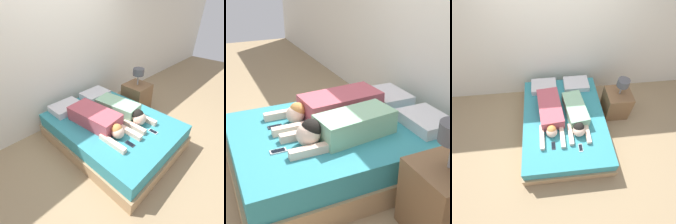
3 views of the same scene
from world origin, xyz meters
The scene contains 10 objects.
ground_plane centered at (0.00, 0.00, 0.00)m, with size 12.00×12.00×0.00m, color #9E8460.
wall_back centered at (0.00, 1.16, 1.30)m, with size 12.00×0.06×2.60m.
bed centered at (0.00, 0.00, 0.21)m, with size 1.51×2.01×0.43m.
pillow_head_left centered at (-0.33, 0.76, 0.48)m, with size 0.50×0.37×0.11m.
pillow_head_right centered at (0.33, 0.76, 0.48)m, with size 0.50×0.37×0.11m.
person_left centered at (-0.24, 0.06, 0.53)m, with size 0.45×1.16×0.22m.
person_right centered at (0.21, -0.04, 0.53)m, with size 0.42×1.02×0.24m.
cell_phone_left centered at (-0.23, -0.55, 0.43)m, with size 0.06×0.13×0.01m.
cell_phone_right centered at (0.20, -0.63, 0.43)m, with size 0.06×0.13×0.01m.
nightstand centered at (1.09, 0.33, 0.31)m, with size 0.47×0.47×0.90m.
Camera 2 is at (2.37, -1.07, 1.81)m, focal length 50.00 mm.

